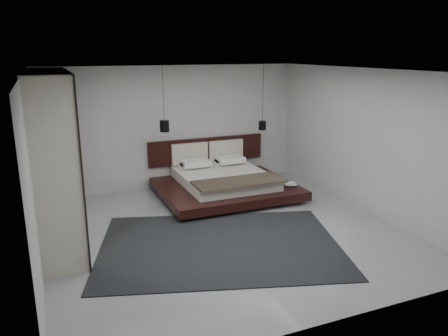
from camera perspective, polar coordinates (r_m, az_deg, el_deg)
name	(u,v)px	position (r m, az deg, el deg)	size (l,w,h in m)	color
floor	(224,231)	(7.88, -0.06, -8.19)	(6.00, 6.00, 0.00)	#919399
ceiling	(223,71)	(7.25, -0.07, 12.59)	(6.00, 6.00, 0.00)	white
wall_back	(174,127)	(10.22, -6.57, 5.34)	(6.00, 6.00, 0.00)	#B8B8B5
wall_front	(329,213)	(4.93, 13.53, -5.76)	(6.00, 6.00, 0.00)	#B8B8B5
wall_left	(33,173)	(6.91, -23.71, -0.61)	(6.00, 6.00, 0.00)	#B8B8B5
wall_right	(365,141)	(9.00, 17.88, 3.37)	(6.00, 6.00, 0.00)	#B8B8B5
lattice_screen	(37,146)	(9.32, -23.26, 2.61)	(0.05, 0.90, 2.60)	black
bed	(224,181)	(9.72, -0.06, -1.77)	(2.88, 2.43, 1.09)	black
book_lower	(285,184)	(9.67, 7.98, -2.10)	(0.23, 0.31, 0.03)	#99724C
book_upper	(285,184)	(9.62, 7.97, -2.02)	(0.21, 0.29, 0.02)	#99724C
pendant_left	(164,126)	(9.49, -7.79, 5.46)	(0.20, 0.20, 1.38)	black
pendant_right	(262,125)	(10.37, 5.03, 5.60)	(0.17, 0.17, 1.50)	black
wardrobe	(53,159)	(7.65, -21.44, 1.13)	(0.68, 2.87, 2.82)	beige
rug	(220,245)	(7.32, -0.52, -10.04)	(3.91, 2.79, 0.02)	black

